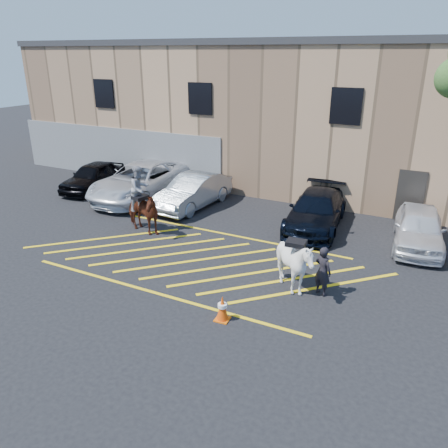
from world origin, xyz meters
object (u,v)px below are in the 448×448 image
at_px(car_black_suv, 93,176).
at_px(mounted_bay, 141,206).
at_px(car_white_suv, 419,228).
at_px(saddled_white, 295,264).
at_px(traffic_cone, 222,308).
at_px(handler, 323,271).
at_px(car_blue_suv, 316,211).
at_px(car_white_pickup, 141,181).
at_px(car_silver_sedan, 193,191).

relative_size(car_black_suv, mounted_bay, 1.54).
bearing_deg(car_black_suv, mounted_bay, -38.50).
relative_size(car_white_suv, saddled_white, 2.37).
relative_size(car_black_suv, traffic_cone, 5.69).
bearing_deg(car_black_suv, car_white_suv, -6.84).
xyz_separation_m(handler, traffic_cone, (-2.00, -2.53, -0.40)).
height_order(car_blue_suv, traffic_cone, car_blue_suv).
bearing_deg(car_white_pickup, traffic_cone, -44.38).
bearing_deg(traffic_cone, car_white_pickup, 137.69).
xyz_separation_m(car_white_pickup, car_silver_sedan, (3.00, -0.05, -0.10)).
xyz_separation_m(car_white_pickup, traffic_cone, (8.40, -7.64, -0.48)).
distance_m(car_black_suv, car_blue_suv, 11.74).
bearing_deg(mounted_bay, car_white_pickup, 127.18).
bearing_deg(traffic_cone, saddled_white, 62.49).
bearing_deg(car_silver_sedan, saddled_white, -34.29).
relative_size(car_white_pickup, mounted_bay, 2.25).
bearing_deg(car_white_pickup, car_silver_sedan, -2.96).
relative_size(car_black_suv, car_white_suv, 0.99).
height_order(car_blue_suv, mounted_bay, mounted_bay).
xyz_separation_m(car_white_pickup, car_blue_suv, (8.74, 0.03, -0.13)).
height_order(car_black_suv, mounted_bay, mounted_bay).
distance_m(car_black_suv, traffic_cone, 13.69).
bearing_deg(car_blue_suv, car_silver_sedan, 175.27).
height_order(mounted_bay, traffic_cone, mounted_bay).
height_order(car_black_suv, car_silver_sedan, car_silver_sedan).
height_order(car_silver_sedan, saddled_white, saddled_white).
height_order(car_white_suv, saddled_white, saddled_white).
distance_m(car_white_pickup, traffic_cone, 11.36).
distance_m(car_silver_sedan, saddled_white, 8.46).
bearing_deg(saddled_white, car_white_pickup, 150.97).
bearing_deg(handler, car_silver_sedan, -9.88).
bearing_deg(saddled_white, traffic_cone, -117.51).
relative_size(mounted_bay, saddled_white, 1.52).
distance_m(car_white_pickup, saddled_white, 10.98).
distance_m(car_white_suv, mounted_bay, 10.48).
height_order(car_black_suv, car_white_pickup, car_white_pickup).
bearing_deg(car_black_suv, car_white_pickup, -5.46).
relative_size(car_silver_sedan, handler, 2.96).
bearing_deg(car_white_suv, car_white_pickup, 174.13).
bearing_deg(traffic_cone, handler, 51.72).
relative_size(handler, saddled_white, 0.86).
bearing_deg(handler, traffic_cone, 76.24).
height_order(car_silver_sedan, car_blue_suv, car_silver_sedan).
distance_m(car_blue_suv, mounted_bay, 7.03).
bearing_deg(car_white_pickup, handler, -28.27).
xyz_separation_m(car_silver_sedan, mounted_bay, (-0.24, -3.59, 0.35)).
bearing_deg(saddled_white, car_white_suv, 59.99).
xyz_separation_m(car_blue_suv, saddled_white, (0.86, -5.36, 0.18)).
distance_m(car_silver_sedan, mounted_bay, 3.62).
relative_size(saddled_white, traffic_cone, 2.43).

